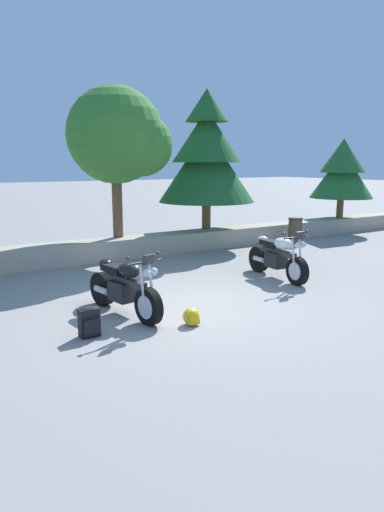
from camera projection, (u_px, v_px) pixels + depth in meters
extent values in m
plane|color=gray|center=(185.00, 307.00, 8.37)|extent=(120.00, 120.00, 0.00)
cube|color=#A89E89|center=(92.00, 251.00, 12.28)|extent=(36.00, 0.80, 0.55)
cylinder|color=black|center=(149.00, 306.00, 7.39)|extent=(0.23, 0.63, 0.62)
cylinder|color=black|center=(103.00, 289.00, 8.45)|extent=(0.27, 0.64, 0.62)
cylinder|color=silver|center=(149.00, 306.00, 7.39)|extent=(0.22, 0.40, 0.38)
cube|color=black|center=(122.00, 291.00, 7.94)|extent=(0.39, 0.52, 0.34)
cube|color=#2D2D30|center=(125.00, 281.00, 7.82)|extent=(0.31, 1.11, 0.12)
ellipsoid|color=black|center=(130.00, 270.00, 7.67)|extent=(0.42, 0.57, 0.26)
cube|color=black|center=(115.00, 268.00, 8.04)|extent=(0.34, 0.59, 0.12)
ellipsoid|color=black|center=(106.00, 263.00, 8.25)|extent=(0.26, 0.31, 0.16)
cylinder|color=#2D2D30|center=(145.00, 262.00, 7.31)|extent=(0.66, 0.14, 0.04)
sphere|color=silver|center=(154.00, 272.00, 7.28)|extent=(0.13, 0.13, 0.13)
sphere|color=silver|center=(147.00, 273.00, 7.19)|extent=(0.13, 0.13, 0.13)
cube|color=#26282D|center=(148.00, 260.00, 7.22)|extent=(0.21, 0.12, 0.18)
cylinder|color=silver|center=(102.00, 290.00, 8.16)|extent=(0.17, 0.39, 0.11)
cylinder|color=silver|center=(151.00, 284.00, 7.41)|extent=(0.07, 0.17, 0.73)
cylinder|color=silver|center=(142.00, 285.00, 7.29)|extent=(0.07, 0.17, 0.73)
sphere|color=#2D2D30|center=(158.00, 253.00, 7.51)|extent=(0.07, 0.07, 0.07)
sphere|color=#2D2D30|center=(127.00, 258.00, 7.12)|extent=(0.07, 0.07, 0.07)
cylinder|color=black|center=(297.00, 271.00, 9.82)|extent=(0.21, 0.63, 0.62)
cylinder|color=black|center=(259.00, 259.00, 11.09)|extent=(0.25, 0.64, 0.62)
cylinder|color=silver|center=(297.00, 271.00, 9.82)|extent=(0.20, 0.40, 0.38)
cube|color=black|center=(276.00, 260.00, 10.48)|extent=(0.37, 0.51, 0.34)
cube|color=#2D2D30|center=(279.00, 252.00, 10.35)|extent=(0.26, 1.11, 0.12)
ellipsoid|color=white|center=(283.00, 244.00, 10.17)|extent=(0.39, 0.55, 0.26)
cube|color=black|center=(270.00, 243.00, 10.61)|extent=(0.32, 0.58, 0.12)
ellipsoid|color=white|center=(263.00, 239.00, 10.86)|extent=(0.25, 0.30, 0.16)
cylinder|color=#2D2D30|center=(296.00, 237.00, 9.75)|extent=(0.66, 0.11, 0.04)
sphere|color=silver|center=(303.00, 245.00, 9.68)|extent=(0.13, 0.13, 0.13)
sphere|color=silver|center=(298.00, 245.00, 9.62)|extent=(0.13, 0.13, 0.13)
cube|color=#26282D|center=(300.00, 235.00, 9.65)|extent=(0.21, 0.12, 0.18)
cylinder|color=silver|center=(259.00, 259.00, 10.80)|extent=(0.15, 0.39, 0.11)
cylinder|color=silver|center=(300.00, 254.00, 9.82)|extent=(0.06, 0.17, 0.73)
cylinder|color=silver|center=(293.00, 255.00, 9.75)|extent=(0.06, 0.17, 0.73)
sphere|color=#2D2D30|center=(306.00, 232.00, 9.89)|extent=(0.07, 0.07, 0.07)
sphere|color=#2D2D30|center=(284.00, 234.00, 9.63)|extent=(0.07, 0.07, 0.07)
cube|color=black|center=(89.00, 322.00, 6.91)|extent=(0.30, 0.18, 0.44)
cube|color=black|center=(92.00, 327.00, 6.82)|extent=(0.24, 0.05, 0.24)
ellipsoid|color=black|center=(89.00, 309.00, 6.87)|extent=(0.29, 0.17, 0.08)
cube|color=black|center=(92.00, 318.00, 7.04)|extent=(0.05, 0.03, 0.37)
cube|color=black|center=(82.00, 320.00, 6.95)|extent=(0.05, 0.03, 0.37)
sphere|color=yellow|center=(191.00, 316.00, 7.43)|extent=(0.28, 0.28, 0.28)
ellipsoid|color=black|center=(194.00, 317.00, 7.37)|extent=(0.23, 0.06, 0.12)
cube|color=yellow|center=(194.00, 322.00, 7.38)|extent=(0.20, 0.08, 0.08)
cylinder|color=brown|center=(117.00, 205.00, 12.66)|extent=(0.28, 0.28, 1.80)
sphere|color=#387A2D|center=(115.00, 135.00, 12.29)|extent=(2.60, 2.60, 2.60)
sphere|color=#387A2D|center=(141.00, 145.00, 12.33)|extent=(1.69, 1.69, 1.69)
cylinder|color=brown|center=(206.00, 211.00, 14.28)|extent=(0.27, 0.27, 1.15)
cone|color=#1E5628|center=(207.00, 166.00, 14.00)|extent=(2.95, 2.95, 2.18)
cone|color=#1E5628|center=(207.00, 136.00, 13.82)|extent=(2.13, 2.13, 1.57)
cone|color=#1E5628|center=(207.00, 105.00, 13.65)|extent=(1.30, 1.30, 0.96)
cylinder|color=brown|center=(340.00, 205.00, 17.23)|extent=(0.25, 0.25, 1.01)
cone|color=#23602D|center=(342.00, 175.00, 17.01)|extent=(2.32, 2.32, 1.71)
cone|color=#23602D|center=(343.00, 155.00, 16.87)|extent=(1.67, 1.67, 1.23)
cylinder|color=brown|center=(295.00, 232.00, 14.91)|extent=(0.44, 0.44, 0.80)
cylinder|color=#30271B|center=(296.00, 218.00, 14.83)|extent=(0.46, 0.46, 0.06)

